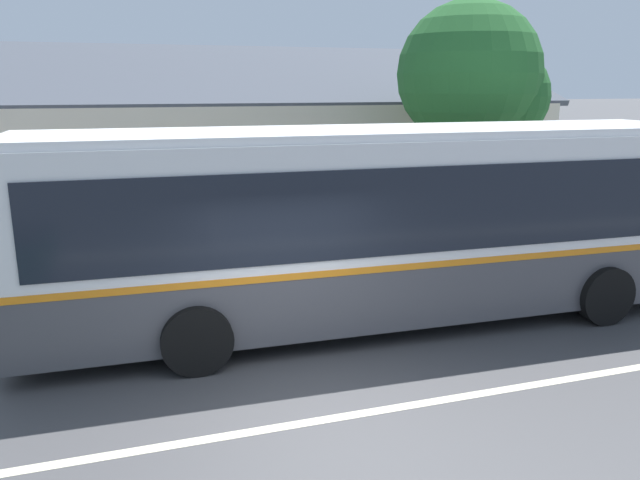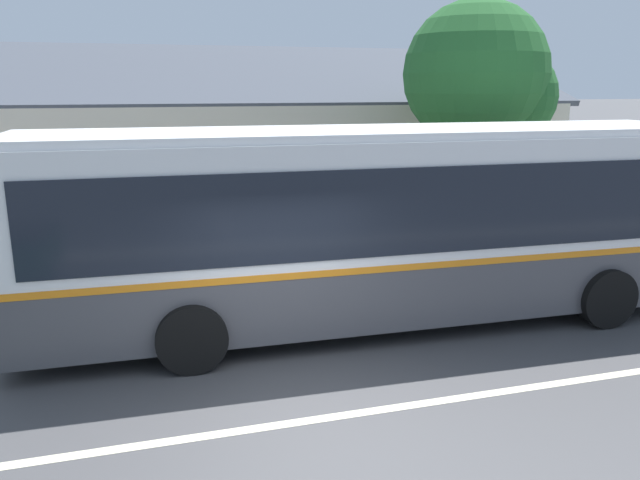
% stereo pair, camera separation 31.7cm
% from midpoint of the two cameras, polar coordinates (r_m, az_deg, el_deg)
% --- Properties ---
extents(ground_plane, '(300.00, 300.00, 0.00)m').
position_cam_midpoint_polar(ground_plane, '(7.79, 0.03, -16.23)').
color(ground_plane, '#424244').
extents(sidewalk_far, '(60.00, 3.00, 0.15)m').
position_cam_midpoint_polar(sidewalk_far, '(13.19, -7.21, -3.11)').
color(sidewalk_far, '#ADAAA3').
rests_on(sidewalk_far, ground).
extents(lane_divider_stripe, '(60.00, 0.16, 0.01)m').
position_cam_midpoint_polar(lane_divider_stripe, '(7.79, 0.03, -16.21)').
color(lane_divider_stripe, beige).
rests_on(lane_divider_stripe, ground).
extents(community_building, '(23.68, 10.58, 6.18)m').
position_cam_midpoint_polar(community_building, '(20.87, -14.59, 7.78)').
color(community_building, beige).
rests_on(community_building, ground).
extents(transit_bus, '(11.70, 2.97, 3.25)m').
position_cam_midpoint_polar(transit_bus, '(10.38, 6.36, 1.79)').
color(transit_bus, '#47474C').
rests_on(transit_bus, ground).
extents(bench_by_building, '(1.75, 0.51, 0.94)m').
position_cam_midpoint_polar(bench_by_building, '(12.62, -22.00, -2.47)').
color(bench_by_building, '#4C4C4C').
rests_on(bench_by_building, sidewalk_far).
extents(bench_down_street, '(1.70, 0.51, 0.94)m').
position_cam_midpoint_polar(bench_down_street, '(12.80, -4.29, -1.26)').
color(bench_down_street, '#4C4C4C').
rests_on(bench_down_street, sidewalk_far).
extents(street_tree_primary, '(3.65, 3.40, 5.89)m').
position_cam_midpoint_polar(street_tree_primary, '(15.63, 15.27, 13.91)').
color(street_tree_primary, '#4C3828').
rests_on(street_tree_primary, ground).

